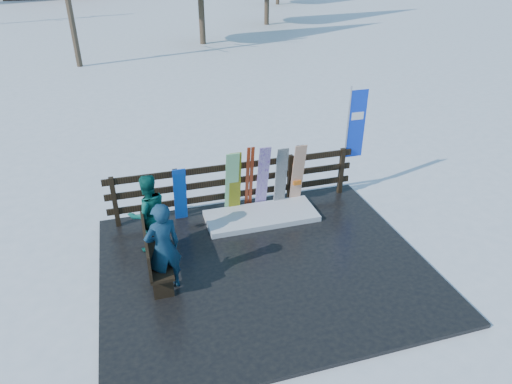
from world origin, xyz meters
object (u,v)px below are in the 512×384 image
object	(u,v)px
snowboard_1	(232,183)
snowboard_3	(263,178)
bench	(154,253)
person_front	(163,248)
snowboard_5	(298,174)
snowboard_0	(180,195)
rental_flag	(354,128)
snowboard_2	(235,183)
person_back	(149,214)
snowboard_4	(281,178)

from	to	relation	value
snowboard_1	snowboard_3	bearing A→B (deg)	0.00
bench	person_front	distance (m)	0.52
snowboard_5	bench	bearing A→B (deg)	-152.70
bench	snowboard_3	distance (m)	3.12
snowboard_0	snowboard_1	xyz separation A→B (m)	(1.13, 0.00, 0.11)
person_front	snowboard_1	bearing A→B (deg)	-145.28
snowboard_0	rental_flag	size ratio (longest dim) A/B	0.52
bench	snowboard_1	size ratio (longest dim) A/B	0.96
snowboard_5	snowboard_1	bearing A→B (deg)	180.00
snowboard_2	person_back	bearing A→B (deg)	-156.25
bench	snowboard_1	xyz separation A→B (m)	(1.87, 1.75, 0.25)
bench	snowboard_0	world-z (taller)	snowboard_0
snowboard_4	rental_flag	size ratio (longest dim) A/B	0.57
snowboard_4	rental_flag	bearing A→B (deg)	8.31
snowboard_3	snowboard_4	world-z (taller)	snowboard_3
snowboard_1	snowboard_4	distance (m)	1.13
snowboard_2	bench	bearing A→B (deg)	-137.86
snowboard_3	snowboard_4	distance (m)	0.43
snowboard_1	snowboard_3	world-z (taller)	snowboard_3
snowboard_3	rental_flag	bearing A→B (deg)	6.78
bench	snowboard_3	world-z (taller)	snowboard_3
snowboard_1	person_front	bearing A→B (deg)	-128.93
bench	snowboard_5	world-z (taller)	snowboard_5
snowboard_0	snowboard_4	world-z (taller)	snowboard_4
snowboard_5	person_front	size ratio (longest dim) A/B	0.91
snowboard_1	rental_flag	size ratio (longest dim) A/B	0.60
bench	snowboard_4	xyz separation A→B (m)	(2.99, 1.75, 0.22)
snowboard_2	rental_flag	bearing A→B (deg)	5.31
bench	snowboard_5	bearing A→B (deg)	27.30
person_back	snowboard_3	bearing A→B (deg)	-175.72
snowboard_3	person_front	distance (m)	3.20
bench	snowboard_5	xyz separation A→B (m)	(3.39, 1.75, 0.24)
snowboard_1	snowboard_5	bearing A→B (deg)	0.00
bench	rental_flag	size ratio (longest dim) A/B	0.58
snowboard_2	snowboard_3	bearing A→B (deg)	0.00
person_front	snowboard_3	bearing A→B (deg)	-155.10
snowboard_3	snowboard_5	bearing A→B (deg)	0.00
snowboard_3	snowboard_5	xyz separation A→B (m)	(0.82, 0.00, -0.04)
snowboard_3	person_back	xyz separation A→B (m)	(-2.54, -0.84, 0.01)
snowboard_2	person_front	world-z (taller)	person_front
bench	snowboard_3	xyz separation A→B (m)	(2.57, 1.75, 0.28)
rental_flag	person_front	xyz separation A→B (m)	(-4.68, -2.38, -0.76)
snowboard_3	snowboard_4	xyz separation A→B (m)	(0.42, 0.00, -0.06)
snowboard_0	snowboard_2	size ratio (longest dim) A/B	0.87
snowboard_3	person_back	bearing A→B (deg)	-161.71
snowboard_0	snowboard_1	bearing A→B (deg)	0.00
snowboard_5	snowboard_0	bearing A→B (deg)	180.00
snowboard_3	rental_flag	size ratio (longest dim) A/B	0.63
snowboard_5	person_back	size ratio (longest dim) A/B	0.96
snowboard_3	snowboard_5	distance (m)	0.83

